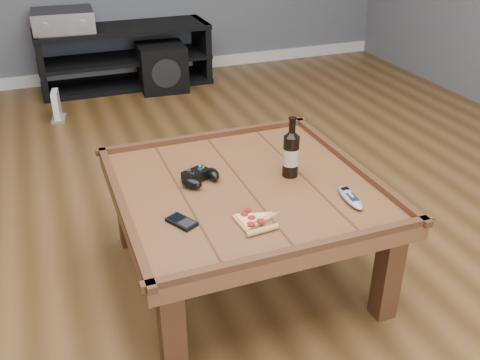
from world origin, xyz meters
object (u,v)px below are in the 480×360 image
object	(u,v)px
game_controller	(200,177)
game_console	(57,107)
media_console	(125,57)
remote_control	(350,197)
beer_bottle	(291,153)
av_receiver	(63,20)
subwoofer	(162,67)
pizza_slice	(253,221)
coffee_table	(245,198)
smartphone	(182,222)

from	to	relation	value
game_controller	game_console	distance (m)	2.15
media_console	remote_control	size ratio (longest dim) A/B	7.63
beer_bottle	av_receiver	world-z (taller)	beer_bottle
media_console	remote_control	world-z (taller)	media_console
media_console	game_console	bearing A→B (deg)	-136.02
beer_bottle	game_controller	size ratio (longest dim) A/B	1.45
av_receiver	subwoofer	xyz separation A→B (m)	(0.71, -0.20, -0.39)
subwoofer	game_console	distance (m)	0.97
media_console	pizza_slice	size ratio (longest dim) A/B	6.26
coffee_table	beer_bottle	world-z (taller)	beer_bottle
game_console	beer_bottle	bearing A→B (deg)	-60.48
game_controller	av_receiver	size ratio (longest dim) A/B	0.36
smartphone	media_console	bearing A→B (deg)	55.68
media_console	beer_bottle	distance (m)	2.76
media_console	pizza_slice	distance (m)	3.03
remote_control	game_console	world-z (taller)	remote_control
coffee_table	game_controller	xyz separation A→B (m)	(-0.16, 0.09, 0.08)
pizza_slice	remote_control	xyz separation A→B (m)	(0.40, 0.01, 0.01)
game_controller	av_receiver	xyz separation A→B (m)	(-0.29, 2.66, 0.11)
beer_bottle	game_controller	xyz separation A→B (m)	(-0.36, 0.08, -0.08)
pizza_slice	av_receiver	distance (m)	3.04
media_console	av_receiver	size ratio (longest dim) A/B	2.93
pizza_slice	subwoofer	distance (m)	2.85
media_console	smartphone	world-z (taller)	media_console
pizza_slice	subwoofer	size ratio (longest dim) A/B	0.57
media_console	pizza_slice	xyz separation A→B (m)	(-0.07, -3.02, 0.21)
smartphone	av_receiver	world-z (taller)	av_receiver
coffee_table	remote_control	distance (m)	0.42
beer_bottle	game_console	bearing A→B (deg)	110.88
pizza_slice	av_receiver	size ratio (longest dim) A/B	0.47
av_receiver	game_console	xyz separation A→B (m)	(-0.17, -0.59, -0.48)
smartphone	game_controller	bearing A→B (deg)	32.45
subwoofer	beer_bottle	bearing A→B (deg)	-87.89
av_receiver	game_console	distance (m)	0.78
game_controller	game_console	world-z (taller)	game_controller
coffee_table	game_console	size ratio (longest dim) A/B	4.80
subwoofer	av_receiver	bearing A→B (deg)	168.03
pizza_slice	game_controller	bearing A→B (deg)	99.10
game_controller	subwoofer	bearing A→B (deg)	57.33
game_console	coffee_table	bearing A→B (deg)	-65.41
coffee_table	pizza_slice	xyz separation A→B (m)	(-0.07, -0.27, 0.07)
media_console	remote_control	bearing A→B (deg)	-83.77
pizza_slice	game_console	world-z (taller)	pizza_slice
coffee_table	subwoofer	bearing A→B (deg)	84.09
media_console	game_controller	distance (m)	2.68
coffee_table	pizza_slice	bearing A→B (deg)	-105.14
av_receiver	subwoofer	size ratio (longest dim) A/B	1.21
beer_bottle	coffee_table	bearing A→B (deg)	-177.30
coffee_table	game_controller	size ratio (longest dim) A/B	5.91
beer_bottle	pizza_slice	world-z (taller)	beer_bottle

